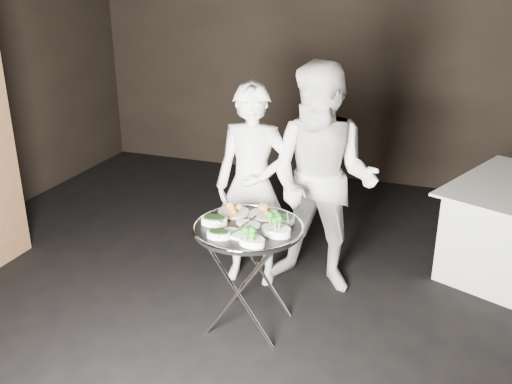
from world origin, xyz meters
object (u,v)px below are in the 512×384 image
(serving_tray, at_px, (248,228))
(waiter_right, at_px, (322,181))
(tray_stand, at_px, (248,273))
(waiter_left, at_px, (253,186))

(serving_tray, distance_m, waiter_right, 0.79)
(tray_stand, relative_size, waiter_left, 0.47)
(waiter_left, xyz_separation_m, waiter_right, (0.52, 0.07, 0.08))
(serving_tray, bearing_deg, waiter_right, 65.74)
(waiter_left, bearing_deg, waiter_right, 2.10)
(tray_stand, xyz_separation_m, waiter_left, (-0.20, 0.64, 0.37))
(serving_tray, distance_m, waiter_left, 0.67)
(serving_tray, xyz_separation_m, waiter_right, (0.32, 0.71, 0.12))
(tray_stand, distance_m, serving_tray, 0.33)
(tray_stand, relative_size, serving_tray, 1.01)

